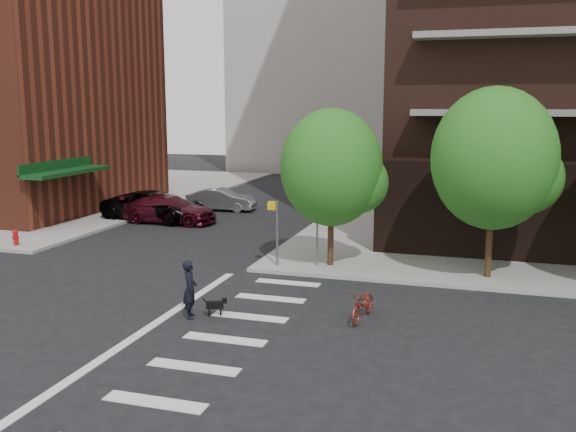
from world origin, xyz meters
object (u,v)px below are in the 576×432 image
fire_hydrant (16,237)px  parked_car_maroon (169,209)px  scooter (363,304)px  dog_walker (190,289)px  parked_car_silver (221,199)px  parked_car_black (155,206)px

fire_hydrant → parked_car_maroon: (3.73, 7.75, 0.22)m
scooter → dog_walker: 5.31m
fire_hydrant → parked_car_maroon: bearing=64.3°
parked_car_silver → fire_hydrant: bearing=153.3°
fire_hydrant → parked_car_maroon: 8.60m
parked_car_maroon → scooter: size_ratio=2.76×
parked_car_silver → dog_walker: size_ratio=2.32×
scooter → parked_car_maroon: bearing=142.9°
parked_car_maroon → scooter: parked_car_maroon is taller
fire_hydrant → scooter: 17.60m
fire_hydrant → dog_walker: dog_walker is taller
parked_car_silver → scooter: size_ratio=2.19×
parked_car_black → scooter: bearing=-128.7°
fire_hydrant → parked_car_silver: size_ratio=0.17×
fire_hydrant → parked_car_black: 8.58m
scooter → parked_car_black: bearing=144.2°
parked_car_black → parked_car_maroon: (1.09, -0.40, -0.06)m
parked_car_maroon → dog_walker: 16.26m
parked_car_black → dog_walker: size_ratio=3.31×
parked_car_maroon → parked_car_silver: 4.82m
dog_walker → parked_car_maroon: bearing=8.6°
parked_car_black → dog_walker: (9.13, -14.53, 0.07)m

